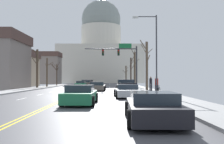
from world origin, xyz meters
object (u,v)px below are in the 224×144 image
(sedan_near_03, at_px, (80,95))
(pedestrian_00, at_px, (157,84))
(sedan_oncoming_03, at_px, (84,82))
(sedan_near_00, at_px, (98,87))
(signal_gantry, at_px, (122,56))
(pedestrian_01, at_px, (151,83))
(pickup_truck_near_01, at_px, (126,87))
(sedan_oncoming_00, at_px, (81,84))
(sedan_near_02, at_px, (127,91))
(bicycle_parked, at_px, (158,90))
(sedan_near_04, at_px, (153,107))
(street_lamp_right, at_px, (153,47))
(sedan_oncoming_02, at_px, (90,82))
(sedan_oncoming_01, at_px, (87,83))

(sedan_near_03, bearing_deg, pedestrian_00, 55.25)
(sedan_oncoming_03, xyz_separation_m, pedestrian_00, (13.38, -57.10, 0.55))
(sedan_near_00, bearing_deg, signal_gantry, 50.06)
(pedestrian_01, bearing_deg, sedan_oncoming_03, 104.67)
(pickup_truck_near_01, xyz_separation_m, sedan_oncoming_00, (-7.17, 18.48, -0.14))
(sedan_near_00, height_order, sedan_near_03, sedan_near_03)
(sedan_near_02, bearing_deg, signal_gantry, 88.86)
(sedan_near_00, distance_m, bicycle_parked, 11.12)
(sedan_near_02, xyz_separation_m, sedan_near_03, (-3.35, -5.72, 0.05))
(sedan_near_04, height_order, bicycle_parked, sedan_near_04)
(sedan_near_04, bearing_deg, bicycle_parked, 78.33)
(signal_gantry, bearing_deg, pedestrian_00, -75.86)
(pickup_truck_near_01, distance_m, pedestrian_01, 4.61)
(sedan_near_04, bearing_deg, pickup_truck_near_01, 89.56)
(street_lamp_right, height_order, bicycle_parked, street_lamp_right)
(sedan_near_03, xyz_separation_m, sedan_oncoming_00, (-3.51, 29.96, -0.02))
(sedan_near_00, xyz_separation_m, bicycle_parked, (6.35, -9.13, -0.08))
(signal_gantry, bearing_deg, street_lamp_right, -79.13)
(sedan_near_02, height_order, sedan_near_03, sedan_near_03)
(sedan_oncoming_02, relative_size, bicycle_parked, 2.60)
(sedan_oncoming_02, height_order, pedestrian_00, pedestrian_00)
(sedan_near_02, xyz_separation_m, sedan_oncoming_01, (-6.97, 36.97, 0.03))
(sedan_oncoming_00, bearing_deg, sedan_near_04, -79.07)
(sedan_near_00, relative_size, sedan_near_04, 1.00)
(sedan_near_00, relative_size, sedan_oncoming_03, 1.07)
(pickup_truck_near_01, height_order, bicycle_parked, pickup_truck_near_01)
(signal_gantry, xyz_separation_m, street_lamp_right, (2.49, -12.95, -0.18))
(pickup_truck_near_01, distance_m, sedan_oncoming_02, 42.75)
(sedan_near_04, relative_size, pedestrian_01, 2.73)
(signal_gantry, bearing_deg, sedan_near_04, -90.29)
(sedan_near_03, distance_m, sedan_oncoming_03, 67.05)
(sedan_oncoming_03, distance_m, pedestrian_01, 53.73)
(sedan_near_00, bearing_deg, pickup_truck_near_01, -59.87)
(pickup_truck_near_01, height_order, pedestrian_00, pedestrian_00)
(signal_gantry, height_order, sedan_oncoming_00, signal_gantry)
(sedan_oncoming_02, bearing_deg, pickup_truck_near_01, -80.00)
(signal_gantry, relative_size, sedan_near_03, 1.69)
(pickup_truck_near_01, relative_size, sedan_oncoming_00, 1.32)
(sedan_near_02, bearing_deg, bicycle_parked, 38.62)
(sedan_oncoming_01, height_order, sedan_oncoming_02, sedan_oncoming_02)
(sedan_near_04, height_order, sedan_oncoming_01, sedan_oncoming_01)
(sedan_near_02, relative_size, sedan_oncoming_02, 1.02)
(sedan_near_03, bearing_deg, signal_gantry, 80.34)
(sedan_near_03, height_order, pedestrian_01, pedestrian_01)
(sedan_oncoming_00, xyz_separation_m, pedestrian_00, (10.18, -20.35, 0.54))
(street_lamp_right, relative_size, sedan_oncoming_00, 1.78)
(sedan_near_03, relative_size, sedan_oncoming_02, 1.02)
(bicycle_parked, bearing_deg, sedan_near_00, 124.84)
(sedan_oncoming_02, bearing_deg, sedan_near_03, -85.99)
(pedestrian_00, height_order, bicycle_parked, pedestrian_00)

